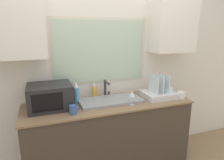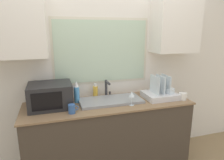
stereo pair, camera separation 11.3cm
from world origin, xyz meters
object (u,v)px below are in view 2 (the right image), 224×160
soap_bottle (95,91)px  mug_near_sink (72,109)px  dish_rack (160,93)px  spray_bottle (77,92)px  faucet (107,87)px  microwave (50,95)px  wine_glass (132,95)px

soap_bottle → mug_near_sink: size_ratio=1.71×
dish_rack → spray_bottle: (-1.02, 0.16, 0.06)m
dish_rack → soap_bottle: dish_rack is taller
dish_rack → faucet: bearing=159.4°
spray_bottle → soap_bottle: (0.25, 0.11, -0.04)m
faucet → soap_bottle: (-0.14, 0.03, -0.05)m
dish_rack → spray_bottle: size_ratio=1.53×
microwave → dish_rack: 1.32m
spray_bottle → mug_near_sink: (-0.09, -0.31, -0.08)m
faucet → soap_bottle: size_ratio=1.22×
wine_glass → mug_near_sink: bearing=-177.4°
faucet → mug_near_sink: bearing=-141.0°
spray_bottle → soap_bottle: spray_bottle is taller
mug_near_sink → spray_bottle: bearing=73.8°
microwave → wine_glass: 0.90m
wine_glass → faucet: bearing=117.7°
faucet → dish_rack: dish_rack is taller
microwave → mug_near_sink: size_ratio=4.38×
soap_bottle → mug_near_sink: 0.54m
dish_rack → spray_bottle: 1.04m
faucet → dish_rack: 0.68m
microwave → soap_bottle: bearing=17.1°
faucet → wine_glass: 0.41m
spray_bottle → mug_near_sink: spray_bottle is taller
mug_near_sink → wine_glass: bearing=2.6°
soap_bottle → mug_near_sink: (-0.34, -0.42, -0.03)m
soap_bottle → wine_glass: soap_bottle is taller
soap_bottle → wine_glass: bearing=-49.3°
faucet → spray_bottle: 0.40m
dish_rack → microwave: bearing=175.8°
dish_rack → mug_near_sink: size_ratio=3.70×
spray_bottle → microwave: bearing=-168.9°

